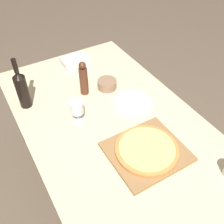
{
  "coord_description": "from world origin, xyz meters",
  "views": [
    {
      "loc": [
        -0.55,
        -0.9,
        1.84
      ],
      "look_at": [
        0.01,
        0.06,
        0.78
      ],
      "focal_mm": 42.0,
      "sensor_mm": 36.0,
      "label": 1
    }
  ],
  "objects_px": {
    "pizza": "(147,149)",
    "wine_bottle": "(22,89)",
    "pepper_mill": "(84,79)",
    "wine_glass": "(77,108)",
    "small_bowl": "(107,84)"
  },
  "relations": [
    {
      "from": "pepper_mill",
      "to": "wine_glass",
      "type": "height_order",
      "value": "pepper_mill"
    },
    {
      "from": "pizza",
      "to": "small_bowl",
      "type": "distance_m",
      "value": 0.6
    },
    {
      "from": "pizza",
      "to": "wine_glass",
      "type": "bearing_deg",
      "value": 117.93
    },
    {
      "from": "wine_bottle",
      "to": "wine_glass",
      "type": "distance_m",
      "value": 0.37
    },
    {
      "from": "pizza",
      "to": "pepper_mill",
      "type": "distance_m",
      "value": 0.63
    },
    {
      "from": "pepper_mill",
      "to": "wine_glass",
      "type": "bearing_deg",
      "value": -124.21
    },
    {
      "from": "pizza",
      "to": "wine_bottle",
      "type": "xyz_separation_m",
      "value": [
        -0.43,
        0.69,
        0.1
      ]
    },
    {
      "from": "small_bowl",
      "to": "wine_bottle",
      "type": "bearing_deg",
      "value": 168.89
    },
    {
      "from": "wine_bottle",
      "to": "small_bowl",
      "type": "distance_m",
      "value": 0.55
    },
    {
      "from": "pizza",
      "to": "small_bowl",
      "type": "xyz_separation_m",
      "value": [
        0.1,
        0.59,
        0.0
      ]
    },
    {
      "from": "pizza",
      "to": "pepper_mill",
      "type": "bearing_deg",
      "value": 95.58
    },
    {
      "from": "pizza",
      "to": "wine_glass",
      "type": "relative_size",
      "value": 2.17
    },
    {
      "from": "wine_glass",
      "to": "small_bowl",
      "type": "xyz_separation_m",
      "value": [
        0.31,
        0.19,
        -0.08
      ]
    },
    {
      "from": "pizza",
      "to": "pepper_mill",
      "type": "relative_size",
      "value": 1.4
    },
    {
      "from": "pepper_mill",
      "to": "wine_glass",
      "type": "distance_m",
      "value": 0.27
    }
  ]
}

